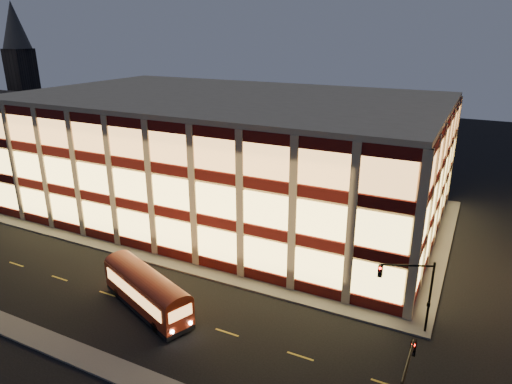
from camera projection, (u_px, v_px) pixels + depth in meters
The scene contains 9 objects.
ground at pixel (169, 269), 44.08m from camera, with size 200.00×200.00×0.00m, color black.
sidewalk_office_south at pixel (151, 257), 46.17m from camera, with size 54.00×2.00×0.15m, color #514F4C.
sidewalk_office_east at pixel (441, 246), 48.64m from camera, with size 2.00×30.00×0.15m, color #514F4C.
sidewalk_near at pixel (59, 347), 33.11m from camera, with size 100.00×2.00×0.15m, color #514F4C.
office_building at pixel (228, 153), 57.14m from camera, with size 50.45×30.45×14.50m.
church_tower at pixel (25, 90), 104.38m from camera, with size 5.00×5.00×18.00m, color #2D2621.
church_spire at pixel (14, 25), 99.70m from camera, with size 6.00×6.00×10.00m, color #4C473F.
traffic_signal_far at pixel (412, 285), 33.51m from camera, with size 3.79×1.87×6.00m.
trolley_bus at pixel (147, 289), 37.17m from camera, with size 10.27×6.01×3.40m.
Camera 1 is at (25.09, -31.10, 21.76)m, focal length 32.00 mm.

